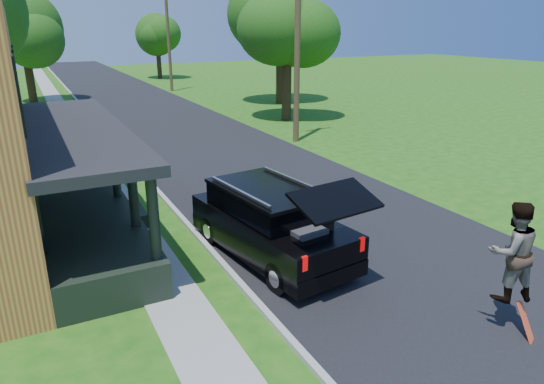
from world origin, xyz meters
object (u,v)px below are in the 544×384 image
tree_right_near (286,28)px  utility_pole_near (298,28)px  skateboarder (513,251)px  black_suv (271,222)px

tree_right_near → utility_pole_near: size_ratio=0.76×
skateboarder → utility_pole_near: utility_pole_near is taller
black_suv → skateboarder: size_ratio=2.76×
black_suv → skateboarder: 5.64m
skateboarder → black_suv: bearing=-43.4°
utility_pole_near → black_suv: bearing=-129.9°
skateboarder → utility_pole_near: size_ratio=0.19×
utility_pole_near → tree_right_near: bearing=59.3°
utility_pole_near → skateboarder: bearing=-112.9°
black_suv → utility_pole_near: size_ratio=0.51×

